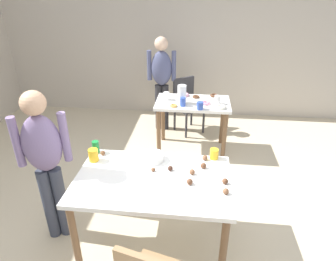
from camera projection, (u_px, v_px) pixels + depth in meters
ground_plane at (156, 241)px, 2.83m from camera, size 6.40×6.40×0.00m
wall_back at (182, 42)px, 5.08m from camera, size 6.40×0.10×2.60m
dining_table_near at (153, 187)px, 2.52m from camera, size 1.32×0.83×0.75m
dining_table_far at (192, 110)px, 4.11m from camera, size 1.02×0.60×0.75m
chair_far_table at (187, 102)px, 4.75m from camera, size 0.56×0.56×0.87m
person_girl_near at (45, 157)px, 2.53m from camera, size 0.45×0.30×1.48m
person_adult_far at (162, 76)px, 4.60m from camera, size 0.45×0.21×1.51m
mixing_bowl at (153, 157)px, 2.71m from camera, size 0.20×0.20×0.07m
soda_can at (96, 147)px, 2.82m from camera, size 0.07×0.07×0.12m
fork_near at (155, 185)px, 2.40m from camera, size 0.17×0.02×0.01m
cup_near_0 at (93, 155)px, 2.70m from camera, size 0.09×0.09×0.12m
cup_near_1 at (214, 154)px, 2.73m from camera, size 0.08×0.08×0.10m
cake_ball_0 at (203, 166)px, 2.60m from camera, size 0.05×0.05×0.05m
cake_ball_1 at (170, 168)px, 2.57m from camera, size 0.05×0.05×0.05m
cake_ball_2 at (153, 170)px, 2.56m from camera, size 0.04×0.04×0.04m
cake_ball_3 at (205, 158)px, 2.72m from camera, size 0.05×0.05×0.05m
cake_ball_4 at (192, 172)px, 2.52m from camera, size 0.05×0.05×0.05m
cake_ball_5 at (103, 153)px, 2.80m from camera, size 0.05×0.05×0.05m
cake_ball_6 at (190, 182)px, 2.39m from camera, size 0.05×0.05×0.05m
cake_ball_7 at (226, 191)px, 2.28m from camera, size 0.05×0.05×0.05m
cake_ball_8 at (225, 181)px, 2.40m from camera, size 0.05×0.05×0.05m
pitcher_far at (182, 94)px, 3.95m from camera, size 0.12×0.12×0.25m
cup_far_0 at (217, 100)px, 3.95m from camera, size 0.08×0.08×0.12m
cup_far_1 at (166, 96)px, 4.10m from camera, size 0.08×0.08×0.11m
cup_far_2 at (200, 106)px, 3.79m from camera, size 0.09×0.09×0.10m
cup_far_3 at (183, 102)px, 3.89m from camera, size 0.07×0.07×0.12m
donut_far_0 at (196, 97)px, 4.18m from camera, size 0.10×0.10×0.03m
donut_far_1 at (221, 107)px, 3.83m from camera, size 0.14×0.14×0.04m
donut_far_2 at (184, 95)px, 4.25m from camera, size 0.13×0.13×0.04m
donut_far_3 at (174, 106)px, 3.88m from camera, size 0.10×0.10×0.03m
donut_far_4 at (214, 95)px, 4.23m from camera, size 0.11×0.11×0.03m
donut_far_5 at (206, 103)px, 3.97m from camera, size 0.12×0.12×0.04m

